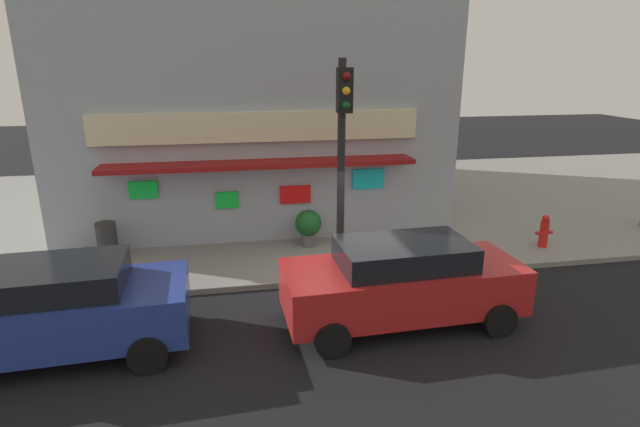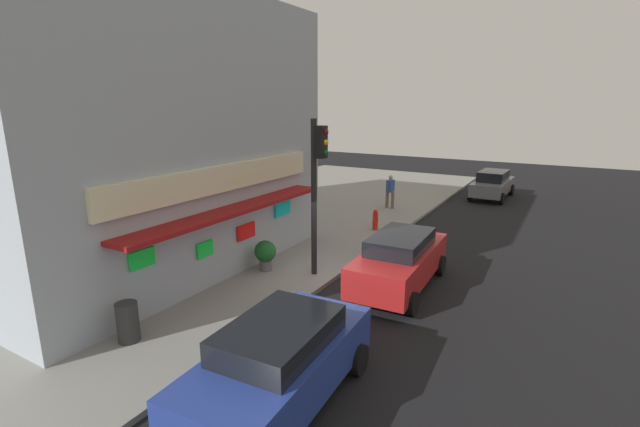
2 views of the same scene
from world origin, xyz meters
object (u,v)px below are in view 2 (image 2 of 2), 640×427
Objects in this scene: traffic_light at (317,177)px; parked_car_grey at (492,184)px; fire_hydrant at (375,220)px; pedestrian at (390,190)px; parked_car_blue at (280,362)px; trash_can at (128,322)px; parked_car_red at (400,260)px; potted_plant_by_doorway at (265,253)px.

parked_car_grey is at bearing -9.58° from traffic_light.
fire_hydrant is 0.52× the size of pedestrian.
traffic_light is 2.83× the size of pedestrian.
fire_hydrant is 0.20× the size of parked_car_blue.
trash_can is at bearing 163.46° from traffic_light.
pedestrian is at bearing 14.14° from parked_car_blue.
trash_can is 7.56m from parked_car_red.
traffic_light is 16.09m from parked_car_grey.
fire_hydrant is at bearing 14.58° from parked_car_blue.
pedestrian is 7.19m from parked_car_grey.
fire_hydrant is at bearing 30.31° from parked_car_red.
trash_can reaches higher than fire_hydrant.
trash_can is 0.21× the size of parked_car_grey.
parked_car_blue reaches higher than trash_can.
trash_can is 4.17m from parked_car_blue.
trash_can is at bearing 91.26° from parked_car_blue.
parked_car_blue is (-6.21, 0.01, -0.00)m from parked_car_red.
traffic_light reaches higher than trash_can.
pedestrian is at bearing 23.04° from parked_car_red.
parked_car_blue is at bearing 179.91° from parked_car_red.
pedestrian is 10.27m from potted_plant_by_doorway.
potted_plant_by_doorway is 4.29m from parked_car_red.
pedestrian reaches higher than fire_hydrant.
pedestrian reaches higher than parked_car_red.
parked_car_grey is at bearing -11.46° from trash_can.
pedestrian is at bearing -1.16° from trash_can.
parked_car_grey is at bearing -17.09° from fire_hydrant.
fire_hydrant is at bearing 4.39° from traffic_light.
trash_can is (-11.30, 1.24, 0.03)m from fire_hydrant.
pedestrian reaches higher than parked_car_grey.
potted_plant_by_doorway is (-6.19, 1.20, 0.15)m from fire_hydrant.
pedestrian is (4.07, 0.93, 0.52)m from fire_hydrant.
parked_car_red is (-9.08, -3.86, -0.22)m from pedestrian.
parked_car_blue is at bearing -88.74° from trash_can.
traffic_light is 1.09× the size of parked_car_blue.
parked_car_blue is at bearing -140.70° from potted_plant_by_doorway.
parked_car_grey is 0.97× the size of parked_car_blue.
parked_car_red is at bearing -0.09° from parked_car_blue.
pedestrian reaches higher than parked_car_blue.
trash_can is 0.54× the size of pedestrian.
potted_plant_by_doorway reaches higher than trash_can.
traffic_light is 5.48× the size of fire_hydrant.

